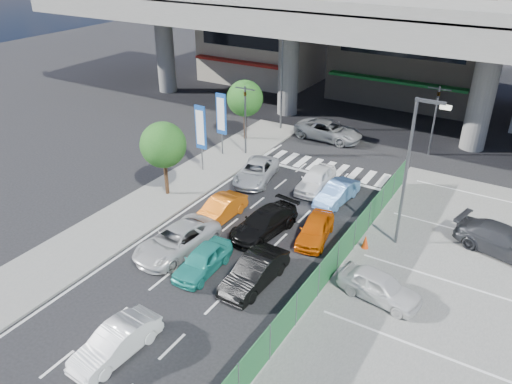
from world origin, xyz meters
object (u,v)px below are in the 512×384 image
Objects in this scene: traffic_light_left at (245,103)px; kei_truck_front_right at (337,193)px; tree_far at (245,99)px; taxi_orange_left at (220,210)px; traffic_light_right at (437,104)px; hatch_black_mid_right at (255,272)px; street_lamp_right at (411,162)px; tree_near at (163,145)px; traffic_cone at (365,242)px; crossing_wagon_silver at (329,130)px; sedan_white_front_mid at (316,179)px; signboard_far at (221,116)px; sedan_white_mid_left at (177,241)px; signboard_near at (201,129)px; hatch_white_back_mid at (116,342)px; sedan_black_mid at (264,223)px; street_lamp_left at (284,73)px; parked_sedan_white at (379,286)px; taxi_orange_right at (315,229)px; parked_sedan_dgrey at (505,242)px.

traffic_light_left reaches higher than kei_truck_front_right.
taxi_orange_left is at bearing -64.55° from tree_far.
hatch_black_mid_right is (-3.13, -19.87, -3.25)m from traffic_light_right.
tree_near is (-14.17, -2.00, -1.38)m from street_lamp_right.
tree_far is at bearing 94.36° from tree_near.
hatch_black_mid_right is 6.50m from traffic_cone.
crossing_wagon_silver is (0.25, 14.79, 0.10)m from taxi_orange_left.
street_lamp_right is at bearing -31.35° from sedan_white_front_mid.
signboard_far is (-13.10, -8.01, -0.87)m from traffic_light_right.
tree_near reaches higher than sedan_white_mid_left.
sedan_white_mid_left is at bearing -111.88° from kei_truck_front_right.
traffic_light_left is 4.22m from signboard_near.
sedan_black_mid is (0.44, 10.67, 0.03)m from hatch_white_back_mid.
traffic_light_left is at bearing 75.98° from signboard_near.
signboard_near is 10.14m from sedan_white_mid_left.
street_lamp_left is 1.61× the size of sedan_white_mid_left.
street_lamp_left is at bearing 116.78° from hatch_black_mid_right.
signboard_near is (-1.00, -4.01, -0.87)m from traffic_light_left.
traffic_cone is at bearing -88.89° from traffic_light_right.
signboard_far is 9.64m from taxi_orange_left.
sedan_white_front_mid is 1.08× the size of kei_truck_front_right.
taxi_orange_left is 7.33m from kei_truck_front_right.
parked_sedan_white is at bearing -147.46° from crossing_wagon_silver.
sedan_white_mid_left reaches higher than sedan_black_mid.
tree_near is 15.23m from parked_sedan_white.
sedan_white_mid_left is at bearing -147.22° from traffic_cone.
signboard_near is 13.66m from traffic_cone.
street_lamp_right is at bearing 43.85° from traffic_cone.
street_lamp_right is 1.70× the size of signboard_far.
traffic_cone is (5.30, 1.41, -0.23)m from sedan_black_mid.
traffic_cone is at bearing 60.36° from hatch_black_mid_right.
signboard_near is at bearing 155.59° from crossing_wagon_silver.
signboard_far is (-1.40, -1.01, -0.87)m from traffic_light_left.
traffic_light_left is 13.58m from sedan_white_mid_left.
signboard_near is 16.59m from parked_sedan_white.
sedan_white_mid_left is 1.34× the size of taxi_orange_right.
tree_far reaches higher than kei_truck_front_right.
signboard_far reaches higher than kei_truck_front_right.
tree_far reaches higher than signboard_far.
tree_far is 17.03m from traffic_cone.
hatch_white_back_mid is 0.78× the size of parked_sedan_dgrey.
kei_truck_front_right is at bearing 48.95° from taxi_orange_left.
tree_far is at bearing -161.31° from traffic_light_right.
crossing_wagon_silver is at bearing 0.13° from street_lamp_left.
sedan_white_mid_left is (4.75, -8.63, -2.37)m from signboard_near.
signboard_far is at bearing 154.66° from traffic_cone.
tree_near is 1.28× the size of kei_truck_front_right.
taxi_orange_left is 0.73× the size of crossing_wagon_silver.
signboard_far is 20.01m from parked_sedan_dgrey.
signboard_near is at bearing -82.41° from signboard_far.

